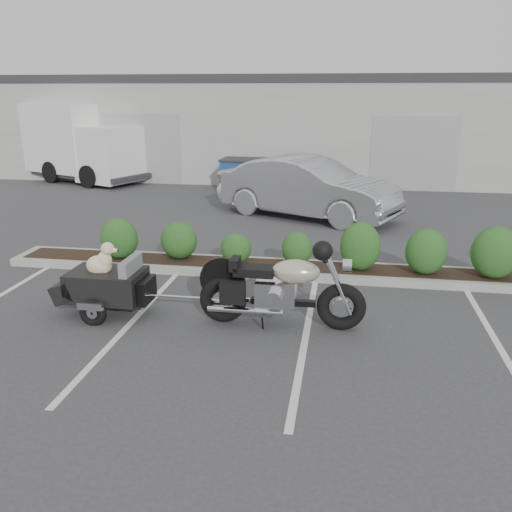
% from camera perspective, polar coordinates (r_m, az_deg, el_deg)
% --- Properties ---
extents(ground, '(90.00, 90.00, 0.00)m').
position_cam_1_polar(ground, '(8.72, -2.37, -6.18)').
color(ground, '#38383A').
rests_on(ground, ground).
extents(planter_kerb, '(12.00, 1.00, 0.15)m').
position_cam_1_polar(planter_kerb, '(10.61, 5.35, -1.51)').
color(planter_kerb, '#9E9E93').
rests_on(planter_kerb, ground).
extents(building, '(26.00, 10.00, 4.00)m').
position_cam_1_polar(building, '(24.94, 5.73, 13.66)').
color(building, '#9EA099').
rests_on(building, ground).
extents(motorcycle, '(2.53, 0.85, 1.46)m').
position_cam_1_polar(motorcycle, '(8.11, 2.61, -3.58)').
color(motorcycle, black).
rests_on(motorcycle, ground).
extents(pet_trailer, '(2.01, 1.11, 1.21)m').
position_cam_1_polar(pet_trailer, '(8.90, -15.51, -2.81)').
color(pet_trailer, black).
rests_on(pet_trailer, ground).
extents(sedan, '(5.37, 3.77, 1.68)m').
position_cam_1_polar(sedan, '(15.28, 5.46, 7.19)').
color(sedan, silver).
rests_on(sedan, ground).
extents(dumpster, '(1.78, 1.26, 1.14)m').
position_cam_1_polar(dumpster, '(19.37, -1.03, 8.55)').
color(dumpster, navy).
rests_on(dumpster, ground).
extents(delivery_truck, '(6.71, 4.36, 2.94)m').
position_cam_1_polar(delivery_truck, '(22.96, -18.74, 11.11)').
color(delivery_truck, white).
rests_on(delivery_truck, ground).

